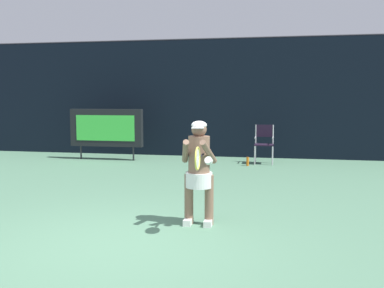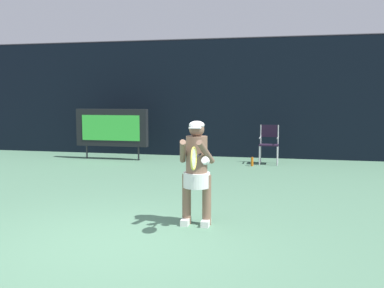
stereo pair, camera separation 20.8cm
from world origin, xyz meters
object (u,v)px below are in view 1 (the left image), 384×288
umpire_chair (264,142)px  tennis_racket (198,158)px  scoreboard (106,128)px  water_bottle (248,161)px  tennis_player (199,168)px

umpire_chair → tennis_racket: size_ratio=1.79×
scoreboard → umpire_chair: 4.62m
umpire_chair → water_bottle: (-0.41, -0.51, -0.50)m
tennis_player → water_bottle: bearing=86.8°
scoreboard → water_bottle: scoreboard is taller
tennis_player → tennis_racket: 0.60m
tennis_player → scoreboard: bearing=122.7°
water_bottle → tennis_racket: tennis_racket is taller
tennis_player → tennis_racket: (0.09, -0.55, 0.22)m
tennis_racket → water_bottle: bearing=105.0°
water_bottle → tennis_racket: bearing=-92.1°
umpire_chair → tennis_player: 6.23m
scoreboard → water_bottle: 4.28m
scoreboard → tennis_racket: (3.96, -6.60, 0.11)m
scoreboard → tennis_racket: bearing=-59.0°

